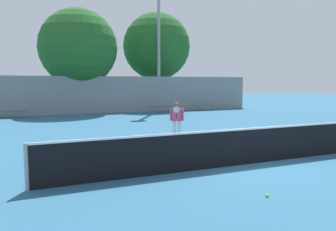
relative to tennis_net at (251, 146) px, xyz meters
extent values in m
plane|color=#285B7A|center=(0.00, 0.00, -0.55)|extent=(100.00, 100.00, 0.00)
cylinder|color=#99999E|center=(-6.09, 0.00, -0.01)|extent=(0.09, 0.09, 1.07)
cube|color=black|center=(0.00, 0.00, -0.03)|extent=(12.10, 0.03, 1.02)
cube|color=white|center=(0.00, 0.00, 0.50)|extent=(12.10, 0.04, 0.05)
cylinder|color=silver|center=(-0.32, 4.74, -0.16)|extent=(0.14, 0.14, 0.78)
cylinder|color=silver|center=(-0.13, 4.63, -0.16)|extent=(0.14, 0.14, 0.78)
cube|color=#DB4C6B|center=(-0.23, 4.69, 0.50)|extent=(0.44, 0.37, 0.54)
cylinder|color=#DB4C6B|center=(-0.44, 4.81, 0.51)|extent=(0.10, 0.10, 0.52)
cylinder|color=#DB4C6B|center=(-0.01, 4.56, 0.51)|extent=(0.10, 0.10, 0.52)
sphere|color=brown|center=(-0.23, 4.69, 0.91)|extent=(0.22, 0.22, 0.22)
cylinder|color=black|center=(-0.36, 4.44, 0.48)|extent=(0.03, 0.03, 0.22)
torus|color=#28519E|center=(-0.36, 4.44, 0.73)|extent=(0.28, 0.18, 0.31)
cylinder|color=silver|center=(-0.36, 4.44, 0.73)|extent=(0.23, 0.14, 0.27)
cube|color=#28663D|center=(7.76, 16.45, -0.08)|extent=(1.77, 0.40, 0.04)
cylinder|color=gray|center=(7.06, 16.45, -0.32)|extent=(0.06, 0.06, 0.44)
cylinder|color=gray|center=(8.47, 16.45, -0.32)|extent=(0.06, 0.06, 0.44)
cube|color=#28663D|center=(3.95, 16.45, -0.08)|extent=(1.72, 0.40, 0.04)
cylinder|color=gray|center=(3.26, 16.45, -0.32)|extent=(0.06, 0.06, 0.44)
cylinder|color=gray|center=(4.63, 16.45, -0.32)|extent=(0.06, 0.06, 0.44)
cube|color=#28663D|center=(-7.08, 16.45, -0.08)|extent=(2.16, 0.40, 0.04)
cylinder|color=gray|center=(-6.22, 16.45, -0.32)|extent=(0.06, 0.06, 0.44)
cylinder|color=#939399|center=(4.27, 17.92, 5.37)|extent=(0.25, 0.25, 11.83)
sphere|color=#D1E038|center=(-1.45, -2.45, -0.51)|extent=(0.07, 0.07, 0.07)
cube|color=gray|center=(0.00, 17.59, 0.89)|extent=(25.13, 0.06, 2.87)
cylinder|color=brown|center=(-2.10, 19.15, 0.80)|extent=(0.33, 0.33, 2.68)
sphere|color=#235B23|center=(-2.10, 19.15, 4.59)|extent=(6.12, 6.12, 6.12)
cylinder|color=brown|center=(5.34, 21.13, 1.08)|extent=(0.43, 0.43, 3.26)
sphere|color=#235B23|center=(5.34, 21.13, 5.19)|extent=(6.21, 6.21, 6.21)
camera|label=1|loc=(-6.03, -7.76, 1.87)|focal=35.00mm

